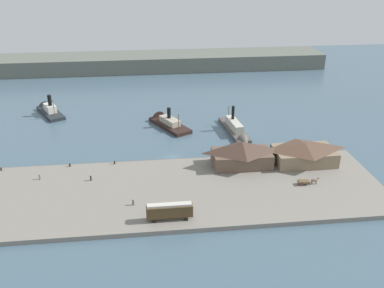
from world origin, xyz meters
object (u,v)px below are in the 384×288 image
Objects in this scene: mooring_post_center_west at (115,163)px; ferry_shed_west_terminal at (304,153)px; pedestrian_near_east_shed at (133,202)px; pedestrian_by_tram at (91,178)px; ferry_shed_east_terminal at (242,153)px; mooring_post_center_east at (70,165)px; ferry_outer_harbor at (48,110)px; ferry_approaching_east at (165,122)px; horse_cart at (307,181)px; mooring_post_west at (1,169)px; ferry_moored_west at (237,131)px; street_tram at (169,210)px; pedestrian_standing_center at (40,177)px.

ferry_shed_west_terminal is at bearing -5.53° from mooring_post_center_west.
pedestrian_near_east_shed reaches higher than pedestrian_by_tram.
ferry_shed_east_terminal is 50.53m from mooring_post_center_east.
ferry_shed_east_terminal is at bearing -7.71° from mooring_post_center_west.
ferry_outer_harbor is (-84.58, 56.41, -3.15)m from ferry_shed_west_terminal.
ferry_approaching_east is (-39.04, 38.31, -3.29)m from ferry_shed_west_terminal.
pedestrian_near_east_shed is (-31.50, -18.23, -3.02)m from ferry_shed_east_terminal.
pedestrian_near_east_shed reaches higher than mooring_post_center_east.
horse_cart is at bearing 6.10° from pedestrian_near_east_shed.
mooring_post_west is 0.03× the size of ferry_moored_west.
ferry_outer_harbor is (-65.78, 56.03, -3.76)m from ferry_shed_east_terminal.
ferry_outer_harbor is at bearing 146.30° from ferry_shed_west_terminal.
ferry_shed_east_terminal is 19.20× the size of mooring_post_center_east.
pedestrian_by_tram is at bearing -18.62° from mooring_post_west.
mooring_post_west is (-84.70, 17.78, -0.47)m from horse_cart.
mooring_post_west is 0.04× the size of ferry_outer_harbor.
horse_cart is (-3.58, -12.86, -2.28)m from ferry_shed_west_terminal.
ferry_approaching_east is at bearing 118.09° from ferry_shed_east_terminal.
ferry_moored_west is at bearing 20.56° from mooring_post_center_east.
pedestrian_standing_center is (-34.40, 23.40, -1.69)m from street_tram.
ferry_moored_west is at bearing -23.84° from ferry_outer_harbor.
mooring_post_center_west is 1.00× the size of mooring_post_west.
pedestrian_near_east_shed is 56.08m from ferry_moored_west.
mooring_post_center_east is (7.14, 6.96, -0.33)m from pedestrian_standing_center.
ferry_outer_harbor reaches higher than street_tram.
pedestrian_standing_center reaches higher than mooring_post_west.
mooring_post_west is at bearing -94.11° from ferry_outer_harbor.
pedestrian_by_tram is 1.87× the size of mooring_post_west.
horse_cart is at bearing -73.69° from ferry_moored_west.
ferry_moored_west reaches higher than ferry_outer_harbor.
ferry_shed_west_terminal is 69.23m from mooring_post_center_east.
mooring_post_west is at bearing -178.95° from mooring_post_center_east.
horse_cart is 3.41× the size of pedestrian_near_east_shed.
ferry_outer_harbor reaches higher than mooring_post_center_west.
street_tram is (-41.72, -25.09, -0.73)m from ferry_shed_west_terminal.
mooring_post_center_east is (19.31, 0.35, 0.00)m from mooring_post_west.
mooring_post_center_east is 57.83m from ferry_moored_west.
ferry_shed_east_terminal is 18.81m from ferry_shed_west_terminal.
pedestrian_standing_center is at bearing -160.50° from mooring_post_center_west.
street_tram is 33.77m from mooring_post_center_west.
ferry_shed_west_terminal is 10.74× the size of pedestrian_by_tram.
pedestrian_near_east_shed is (-50.30, -17.85, -2.41)m from ferry_shed_west_terminal.
street_tram reaches higher than pedestrian_standing_center.
ferry_approaching_east is at bearing 47.16° from pedestrian_standing_center.
pedestrian_standing_center is (-57.32, -2.07, -3.03)m from ferry_shed_east_terminal.
pedestrian_standing_center is 67.09m from ferry_moored_west.
pedestrian_by_tram is at bearing -69.49° from ferry_outer_harbor.
mooring_post_center_east is 0.04× the size of ferry_approaching_east.
pedestrian_by_tram is 0.08× the size of ferry_approaching_east.
ferry_shed_west_terminal is 13.54m from horse_cart.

